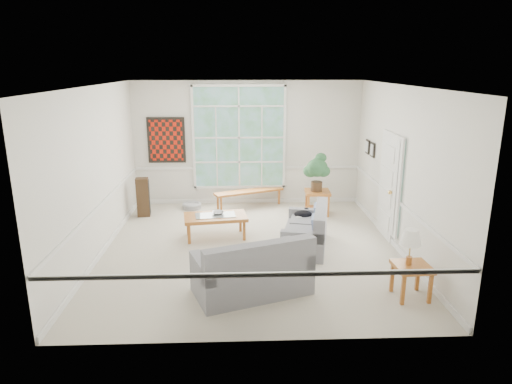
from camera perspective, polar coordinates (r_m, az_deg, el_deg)
floor at (r=8.68m, az=-0.61°, el=-7.09°), size 5.50×6.00×0.01m
ceiling at (r=8.01m, az=-0.68°, el=13.15°), size 5.50×6.00×0.02m
wall_back at (r=11.16m, az=-1.09°, el=6.09°), size 5.50×0.02×3.00m
wall_front at (r=5.34m, az=0.28°, el=-4.58°), size 5.50×0.02×3.00m
wall_left at (r=8.59m, az=-19.32°, el=2.33°), size 0.02×6.00×3.00m
wall_right at (r=8.73m, az=17.72°, el=2.68°), size 0.02×6.00×3.00m
window_back at (r=11.09m, az=-2.13°, el=6.81°), size 2.30×0.08×2.40m
entry_door at (r=9.37m, az=16.05°, el=0.82°), size 0.08×0.90×2.10m
door_sidelight at (r=8.77m, az=17.35°, el=0.41°), size 0.08×0.26×1.90m
wall_art at (r=11.23m, az=-11.15°, el=6.37°), size 0.90×0.06×1.10m
wall_frame_near at (r=10.34m, az=14.32°, el=5.13°), size 0.04×0.26×0.32m
wall_frame_far at (r=10.72m, az=13.72°, el=5.53°), size 0.04×0.26×0.32m
loveseat_right at (r=8.64m, az=6.18°, el=-4.40°), size 1.07×1.61×0.80m
loveseat_front at (r=6.93m, az=-0.54°, el=-9.00°), size 1.89×1.40×0.92m
coffee_table at (r=9.17m, az=-5.06°, el=-4.30°), size 1.31×0.83×0.46m
pewter_bowl at (r=9.14m, az=-4.75°, el=-2.60°), size 0.30×0.30×0.07m
window_bench at (r=11.11m, az=-0.88°, el=-0.83°), size 1.72×0.96×0.40m
end_table at (r=10.62m, az=7.64°, el=-1.31°), size 0.59×0.59×0.56m
houseplant at (r=10.41m, az=7.64°, el=2.47°), size 0.55×0.55×0.89m
side_table at (r=7.24m, az=18.79°, el=-10.50°), size 0.54×0.54×0.52m
table_lamp at (r=7.04m, az=18.71°, el=-6.55°), size 0.40×0.40×0.54m
pet_bed at (r=11.11m, az=-8.02°, el=-1.70°), size 0.55×0.55×0.13m
floor_speaker at (r=10.66m, az=-13.95°, el=-0.64°), size 0.30×0.25×0.89m
cat at (r=9.11m, az=5.90°, el=-2.72°), size 0.42×0.36×0.17m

